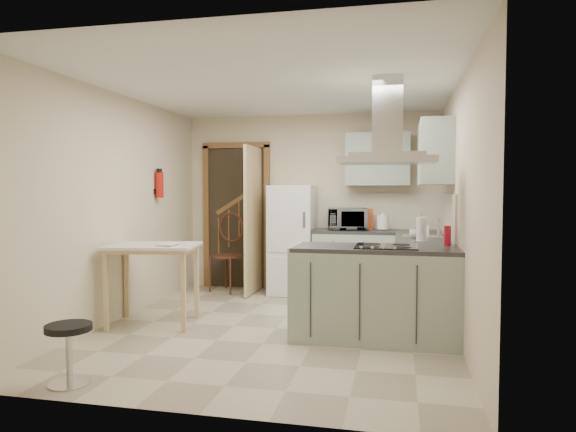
% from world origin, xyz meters
% --- Properties ---
extents(floor, '(4.20, 4.20, 0.00)m').
position_xyz_m(floor, '(0.00, 0.00, 0.00)').
color(floor, '#B9AE90').
rests_on(floor, ground).
extents(ceiling, '(4.20, 4.20, 0.00)m').
position_xyz_m(ceiling, '(0.00, 0.00, 2.50)').
color(ceiling, silver).
rests_on(ceiling, back_wall).
extents(back_wall, '(3.60, 0.00, 3.60)m').
position_xyz_m(back_wall, '(0.00, 2.10, 1.25)').
color(back_wall, beige).
rests_on(back_wall, floor).
extents(left_wall, '(0.00, 4.20, 4.20)m').
position_xyz_m(left_wall, '(-1.80, 0.00, 1.25)').
color(left_wall, beige).
rests_on(left_wall, floor).
extents(right_wall, '(0.00, 4.20, 4.20)m').
position_xyz_m(right_wall, '(1.80, 0.00, 1.25)').
color(right_wall, beige).
rests_on(right_wall, floor).
extents(doorway, '(1.10, 0.12, 2.10)m').
position_xyz_m(doorway, '(-1.10, 2.07, 1.05)').
color(doorway, brown).
rests_on(doorway, floor).
extents(fridge, '(0.60, 0.60, 1.50)m').
position_xyz_m(fridge, '(-0.20, 1.80, 0.75)').
color(fridge, white).
rests_on(fridge, floor).
extents(counter_back, '(1.08, 0.60, 0.90)m').
position_xyz_m(counter_back, '(0.66, 1.80, 0.45)').
color(counter_back, '#9EB2A0').
rests_on(counter_back, floor).
extents(counter_right, '(0.60, 1.95, 0.90)m').
position_xyz_m(counter_right, '(1.50, 1.12, 0.45)').
color(counter_right, '#9EB2A0').
rests_on(counter_right, floor).
extents(splashback, '(1.68, 0.02, 0.50)m').
position_xyz_m(splashback, '(0.96, 2.09, 1.15)').
color(splashback, beige).
rests_on(splashback, counter_back).
extents(wall_cabinet_back, '(0.85, 0.35, 0.70)m').
position_xyz_m(wall_cabinet_back, '(0.95, 1.93, 1.85)').
color(wall_cabinet_back, '#9EB2A0').
rests_on(wall_cabinet_back, back_wall).
extents(wall_cabinet_right, '(0.35, 0.90, 0.70)m').
position_xyz_m(wall_cabinet_right, '(1.62, 0.85, 1.85)').
color(wall_cabinet_right, '#9EB2A0').
rests_on(wall_cabinet_right, right_wall).
extents(peninsula, '(1.55, 0.65, 0.90)m').
position_xyz_m(peninsula, '(1.02, -0.18, 0.45)').
color(peninsula, '#9EB2A0').
rests_on(peninsula, floor).
extents(hob, '(0.58, 0.50, 0.01)m').
position_xyz_m(hob, '(1.12, -0.18, 0.91)').
color(hob, black).
rests_on(hob, peninsula).
extents(extractor_hood, '(0.90, 0.55, 0.10)m').
position_xyz_m(extractor_hood, '(1.12, -0.18, 1.72)').
color(extractor_hood, silver).
rests_on(extractor_hood, ceiling).
extents(sink, '(0.45, 0.40, 0.01)m').
position_xyz_m(sink, '(1.50, 0.95, 0.91)').
color(sink, silver).
rests_on(sink, counter_right).
extents(fire_extinguisher, '(0.10, 0.10, 0.32)m').
position_xyz_m(fire_extinguisher, '(-1.74, 0.90, 1.50)').
color(fire_extinguisher, '#B2140F').
rests_on(fire_extinguisher, left_wall).
extents(drop_leaf_table, '(1.01, 0.82, 0.86)m').
position_xyz_m(drop_leaf_table, '(-1.32, -0.12, 0.43)').
color(drop_leaf_table, tan).
rests_on(drop_leaf_table, floor).
extents(bentwood_chair, '(0.57, 0.57, 1.01)m').
position_xyz_m(bentwood_chair, '(-1.12, 1.75, 0.51)').
color(bentwood_chair, '#51271B').
rests_on(bentwood_chair, floor).
extents(stool, '(0.36, 0.36, 0.45)m').
position_xyz_m(stool, '(-1.14, -1.81, 0.23)').
color(stool, black).
rests_on(stool, floor).
extents(microwave, '(0.58, 0.44, 0.29)m').
position_xyz_m(microwave, '(0.56, 1.84, 1.05)').
color(microwave, black).
rests_on(microwave, counter_back).
extents(kettle, '(0.20, 0.20, 0.23)m').
position_xyz_m(kettle, '(1.03, 1.79, 1.01)').
color(kettle, white).
rests_on(kettle, counter_back).
extents(cereal_box, '(0.15, 0.20, 0.29)m').
position_xyz_m(cereal_box, '(0.82, 1.93, 1.04)').
color(cereal_box, '#EA531B').
rests_on(cereal_box, counter_back).
extents(soap_bottle, '(0.09, 0.09, 0.18)m').
position_xyz_m(soap_bottle, '(1.55, 1.16, 0.99)').
color(soap_bottle, '#B6B9C3').
rests_on(soap_bottle, counter_right).
extents(paper_towel, '(0.11, 0.11, 0.26)m').
position_xyz_m(paper_towel, '(1.47, 0.40, 1.03)').
color(paper_towel, silver).
rests_on(paper_towel, counter_right).
extents(cup, '(0.15, 0.15, 0.10)m').
position_xyz_m(cup, '(1.42, 0.75, 0.95)').
color(cup, silver).
rests_on(cup, counter_right).
extents(red_bottle, '(0.08, 0.08, 0.19)m').
position_xyz_m(red_bottle, '(1.70, 0.07, 1.00)').
color(red_bottle, red).
rests_on(red_bottle, peninsula).
extents(book, '(0.18, 0.24, 0.11)m').
position_xyz_m(book, '(-1.21, -0.18, 0.91)').
color(book, '#933144').
rests_on(book, drop_leaf_table).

